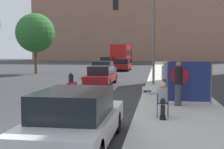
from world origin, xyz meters
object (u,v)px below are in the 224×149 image
car_on_road_nearest (101,75)px  street_tree_midblock (35,33)px  pedestrian_behind (165,78)px  protest_banner (189,82)px  jogger_on_sidewalk (178,83)px  city_bus_on_road (122,54)px  traffic_light_pole (140,22)px  car_on_road_midblock (103,69)px  seated_protester (162,98)px  parked_car_curbside (75,118)px  motorcycle_on_road (71,84)px  car_on_road_far_lane (107,62)px  car_on_road_distant (123,65)px

car_on_road_nearest → street_tree_midblock: 13.53m
pedestrian_behind → car_on_road_nearest: 7.02m
protest_banner → car_on_road_nearest: (-5.26, 7.90, -0.40)m
jogger_on_sidewalk → city_bus_on_road: city_bus_on_road is taller
traffic_light_pole → car_on_road_midblock: (-3.75, 6.64, -3.71)m
protest_banner → street_tree_midblock: size_ratio=0.30×
pedestrian_behind → city_bus_on_road: size_ratio=0.17×
seated_protester → jogger_on_sidewalk: (0.69, 2.38, 0.28)m
traffic_light_pole → parked_car_curbside: (-0.75, -14.42, -3.70)m
protest_banner → motorcycle_on_road: size_ratio=0.89×
motorcycle_on_road → street_tree_midblock: 16.76m
car_on_road_nearest → car_on_road_midblock: 6.99m
jogger_on_sidewalk → parked_car_curbside: size_ratio=0.39×
parked_car_curbside → motorcycle_on_road: parked_car_curbside is taller
protest_banner → car_on_road_far_lane: bearing=105.5°
car_on_road_distant → city_bus_on_road: size_ratio=0.44×
seated_protester → street_tree_midblock: bearing=131.8°
pedestrian_behind → protest_banner: 2.55m
parked_car_curbside → car_on_road_midblock: bearing=98.1°
car_on_road_nearest → street_tree_midblock: (-8.79, 9.64, 3.59)m
pedestrian_behind → city_bus_on_road: bearing=-44.4°
motorcycle_on_road → car_on_road_nearest: bearing=79.3°
pedestrian_behind → traffic_light_pole: size_ratio=0.28×
protest_banner → street_tree_midblock: (-14.05, 17.54, 3.19)m
seated_protester → protest_banner: (1.16, 2.92, 0.30)m
traffic_light_pole → city_bus_on_road: traffic_light_pole is taller
protest_banner → street_tree_midblock: bearing=128.7°
parked_car_curbside → car_on_road_far_lane: 38.29m
street_tree_midblock → car_on_road_nearest: bearing=-47.6°
car_on_road_midblock → motorcycle_on_road: size_ratio=1.98×
seated_protester → pedestrian_behind: 5.29m
traffic_light_pole → motorcycle_on_road: 7.22m
city_bus_on_road → traffic_light_pole: bearing=-81.2°
car_on_road_midblock → car_on_road_distant: (0.77, 9.16, 0.00)m
pedestrian_behind → car_on_road_midblock: size_ratio=0.42×
car_on_road_far_lane → street_tree_midblock: size_ratio=0.75×
pedestrian_behind → seated_protester: bearing=123.5°
parked_car_curbside → street_tree_midblock: size_ratio=0.74×
car_on_road_distant → street_tree_midblock: (-8.47, -6.43, 3.55)m
car_on_road_far_lane → motorcycle_on_road: (2.65, -28.41, -0.24)m
parked_car_curbside → car_on_road_distant: 30.29m
seated_protester → street_tree_midblock: (-12.90, 20.46, 3.49)m
city_bus_on_road → jogger_on_sidewalk: bearing=-80.1°
car_on_road_far_lane → car_on_road_nearest: bearing=-81.5°
seated_protester → car_on_road_distant: car_on_road_distant is taller
seated_protester → parked_car_curbside: 3.98m
seated_protester → city_bus_on_road: city_bus_on_road is taller
jogger_on_sidewalk → protest_banner: size_ratio=0.96×
car_on_road_far_lane → street_tree_midblock: bearing=-110.4°
pedestrian_behind → parked_car_curbside: size_ratio=0.38×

